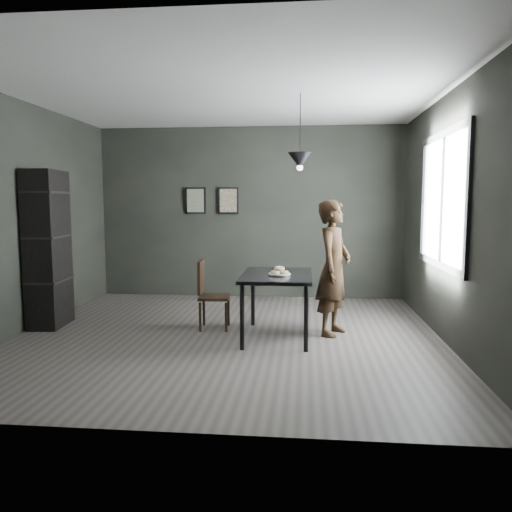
# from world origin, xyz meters

# --- Properties ---
(ground) EXTENTS (5.00, 5.00, 0.00)m
(ground) POSITION_xyz_m (0.00, 0.00, 0.00)
(ground) COLOR #383330
(ground) RESTS_ON ground
(back_wall) EXTENTS (5.00, 0.10, 2.80)m
(back_wall) POSITION_xyz_m (0.00, 2.50, 1.40)
(back_wall) COLOR black
(back_wall) RESTS_ON ground
(ceiling) EXTENTS (5.00, 5.00, 0.02)m
(ceiling) POSITION_xyz_m (0.00, 0.00, 2.80)
(ceiling) COLOR silver
(ceiling) RESTS_ON ground
(window_assembly) EXTENTS (0.04, 1.96, 1.56)m
(window_assembly) POSITION_xyz_m (2.47, 0.20, 1.60)
(window_assembly) COLOR white
(window_assembly) RESTS_ON ground
(cafe_table) EXTENTS (0.80, 1.20, 0.75)m
(cafe_table) POSITION_xyz_m (0.60, 0.00, 0.67)
(cafe_table) COLOR black
(cafe_table) RESTS_ON ground
(white_plate) EXTENTS (0.23, 0.23, 0.01)m
(white_plate) POSITION_xyz_m (0.63, -0.11, 0.76)
(white_plate) COLOR white
(white_plate) RESTS_ON cafe_table
(donut_pile) EXTENTS (0.21, 0.20, 0.09)m
(donut_pile) POSITION_xyz_m (0.63, -0.11, 0.79)
(donut_pile) COLOR beige
(donut_pile) RESTS_ON white_plate
(woman) EXTENTS (0.58, 0.69, 1.60)m
(woman) POSITION_xyz_m (1.26, 0.21, 0.80)
(woman) COLOR black
(woman) RESTS_ON ground
(wood_chair) EXTENTS (0.39, 0.39, 0.86)m
(wood_chair) POSITION_xyz_m (-0.27, 0.32, 0.49)
(wood_chair) COLOR black
(wood_chair) RESTS_ON ground
(shelf_unit) EXTENTS (0.43, 0.69, 1.97)m
(shelf_unit) POSITION_xyz_m (-2.32, 0.27, 0.99)
(shelf_unit) COLOR black
(shelf_unit) RESTS_ON ground
(pendant_lamp) EXTENTS (0.28, 0.28, 0.86)m
(pendant_lamp) POSITION_xyz_m (0.85, 0.10, 2.05)
(pendant_lamp) COLOR black
(pendant_lamp) RESTS_ON ground
(framed_print_left) EXTENTS (0.34, 0.04, 0.44)m
(framed_print_left) POSITION_xyz_m (-0.90, 2.47, 1.60)
(framed_print_left) COLOR black
(framed_print_left) RESTS_ON ground
(framed_print_right) EXTENTS (0.34, 0.04, 0.44)m
(framed_print_right) POSITION_xyz_m (-0.35, 2.47, 1.60)
(framed_print_right) COLOR black
(framed_print_right) RESTS_ON ground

